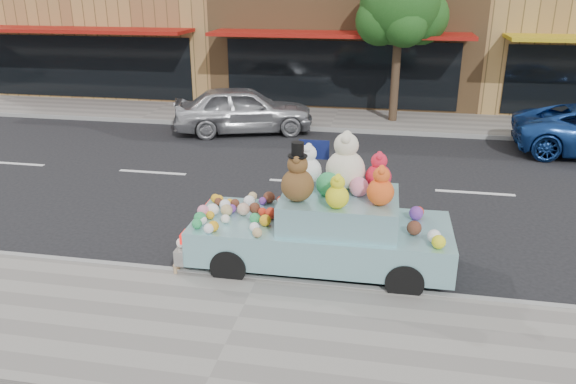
# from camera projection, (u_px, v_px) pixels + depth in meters

# --- Properties ---
(ground) EXTENTS (120.00, 120.00, 0.00)m
(ground) POSITION_uv_depth(u_px,v_px,m) (306.00, 182.00, 13.77)
(ground) COLOR black
(ground) RESTS_ON ground
(near_sidewalk) EXTENTS (60.00, 3.00, 0.12)m
(near_sidewalk) POSITION_uv_depth(u_px,v_px,m) (232.00, 334.00, 7.78)
(near_sidewalk) COLOR gray
(near_sidewalk) RESTS_ON ground
(far_sidewalk) EXTENTS (60.00, 3.00, 0.12)m
(far_sidewalk) POSITION_uv_depth(u_px,v_px,m) (335.00, 119.00, 19.72)
(far_sidewalk) COLOR gray
(far_sidewalk) RESTS_ON ground
(near_kerb) EXTENTS (60.00, 0.12, 0.13)m
(near_kerb) POSITION_uv_depth(u_px,v_px,m) (258.00, 280.00, 9.15)
(near_kerb) COLOR gray
(near_kerb) RESTS_ON ground
(far_kerb) EXTENTS (60.00, 0.12, 0.13)m
(far_kerb) POSITION_uv_depth(u_px,v_px,m) (330.00, 130.00, 18.34)
(far_kerb) COLOR gray
(far_kerb) RESTS_ON ground
(storefront_left) EXTENTS (10.00, 9.80, 7.30)m
(storefront_left) POSITION_uv_depth(u_px,v_px,m) (129.00, 4.00, 25.22)
(storefront_left) COLOR #AC8348
(storefront_left) RESTS_ON ground
(storefront_mid) EXTENTS (10.00, 9.80, 7.30)m
(storefront_mid) POSITION_uv_depth(u_px,v_px,m) (351.00, 6.00, 23.48)
(storefront_mid) COLOR olive
(storefront_mid) RESTS_ON ground
(street_tree) EXTENTS (3.00, 2.70, 5.22)m
(street_tree) POSITION_uv_depth(u_px,v_px,m) (400.00, 12.00, 18.13)
(street_tree) COLOR #38281C
(street_tree) RESTS_ON ground
(car_silver) EXTENTS (4.76, 3.04, 1.51)m
(car_silver) POSITION_uv_depth(u_px,v_px,m) (243.00, 109.00, 18.02)
(car_silver) COLOR #B3B4B8
(car_silver) RESTS_ON ground
(art_car) EXTENTS (4.51, 1.82, 2.32)m
(art_car) POSITION_uv_depth(u_px,v_px,m) (323.00, 224.00, 9.42)
(art_car) COLOR black
(art_car) RESTS_ON ground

